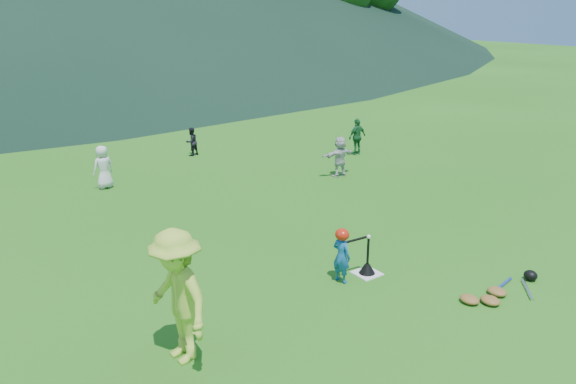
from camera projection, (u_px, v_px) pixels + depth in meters
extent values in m
plane|color=#255B14|center=(367.00, 274.00, 10.28)|extent=(120.00, 120.00, 0.00)
cube|color=silver|center=(367.00, 273.00, 10.28)|extent=(0.45, 0.45, 0.02)
sphere|color=white|center=(369.00, 237.00, 10.05)|extent=(0.08, 0.08, 0.08)
imported|color=#16589A|center=(341.00, 256.00, 9.85)|extent=(0.30, 0.40, 0.98)
imported|color=#A8CB3B|center=(178.00, 297.00, 7.54)|extent=(0.81, 1.30, 1.93)
imported|color=silver|center=(103.00, 167.00, 14.90)|extent=(0.63, 0.48, 1.16)
imported|color=black|center=(192.00, 142.00, 18.17)|extent=(0.53, 0.46, 0.92)
imported|color=#1B5D2F|center=(357.00, 137.00, 18.26)|extent=(0.71, 0.32, 1.19)
imported|color=beige|center=(340.00, 156.00, 15.96)|extent=(1.09, 0.39, 1.16)
cone|color=black|center=(367.00, 268.00, 10.25)|extent=(0.30, 0.30, 0.18)
cylinder|color=black|center=(368.00, 251.00, 10.14)|extent=(0.04, 0.04, 0.50)
ellipsoid|color=red|center=(342.00, 235.00, 9.72)|extent=(0.24, 0.26, 0.22)
cylinder|color=black|center=(353.00, 240.00, 9.98)|extent=(0.62, 0.12, 0.07)
ellipsoid|color=olive|center=(490.00, 300.00, 9.24)|extent=(0.28, 0.34, 0.13)
ellipsoid|color=olive|center=(497.00, 291.00, 9.52)|extent=(0.28, 0.34, 0.13)
ellipsoid|color=olive|center=(470.00, 299.00, 9.27)|extent=(0.28, 0.34, 0.13)
cylinder|color=silver|center=(527.00, 289.00, 9.66)|extent=(0.55, 0.55, 0.06)
cylinder|color=#263FA5|center=(502.00, 285.00, 9.83)|extent=(0.68, 0.18, 0.05)
ellipsoid|color=black|center=(530.00, 275.00, 10.02)|extent=(0.22, 0.24, 0.19)
cube|color=gray|center=(27.00, 80.00, 31.73)|extent=(70.00, 0.03, 1.20)
cube|color=yellow|center=(26.00, 69.00, 31.53)|extent=(70.00, 0.08, 0.08)
cylinder|color=gray|center=(27.00, 80.00, 31.73)|extent=(0.07, 0.07, 1.30)
cylinder|color=gray|center=(439.00, 51.00, 50.95)|extent=(0.07, 0.07, 1.30)
cylinder|color=#382314|center=(32.00, 49.00, 36.44)|extent=(0.56, 0.56, 3.81)
cylinder|color=#382314|center=(98.00, 41.00, 40.14)|extent=(0.56, 0.56, 4.41)
cylinder|color=#382314|center=(178.00, 49.00, 40.64)|extent=(0.56, 0.56, 3.25)
cylinder|color=#382314|center=(226.00, 41.00, 44.34)|extent=(0.56, 0.56, 3.85)
cylinder|color=#382314|center=(266.00, 34.00, 48.04)|extent=(0.56, 0.56, 4.44)
cylinder|color=#382314|center=(332.00, 41.00, 48.54)|extent=(0.56, 0.56, 3.29)
cylinder|color=#382314|center=(361.00, 35.00, 52.24)|extent=(0.56, 0.56, 3.88)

